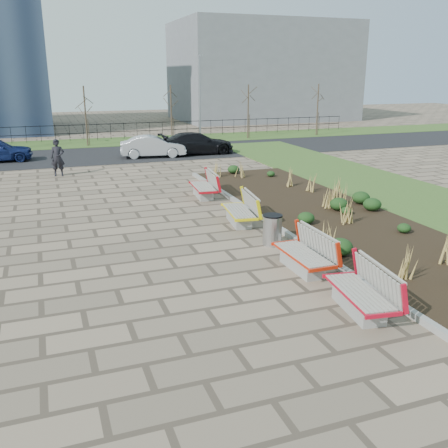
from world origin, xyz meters
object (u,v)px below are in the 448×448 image
object	(u,v)px
bench_d	(203,185)
litter_bin	(272,230)
bench_c	(239,209)
car_silver	(153,146)
car_black	(197,143)
pedestrian	(58,158)
bench_a	(359,290)
bench_b	(303,252)
lamp_east	(200,99)

from	to	relation	value
bench_d	litter_bin	world-z (taller)	bench_d
bench_c	bench_d	distance (m)	3.97
car_silver	car_black	size ratio (longest dim) A/B	0.84
pedestrian	bench_d	bearing A→B (deg)	-43.47
bench_c	litter_bin	distance (m)	2.36
litter_bin	car_silver	xyz separation A→B (m)	(0.12, 16.90, 0.21)
pedestrian	car_black	xyz separation A→B (m)	(8.38, 4.18, -0.21)
pedestrian	car_silver	size ratio (longest dim) A/B	0.47
bench_a	pedestrian	distance (m)	18.25
bench_d	bench_b	bearing A→B (deg)	-84.70
lamp_east	pedestrian	bearing A→B (deg)	-136.64
bench_b	bench_d	size ratio (longest dim) A/B	1.00
bench_d	bench_a	bearing A→B (deg)	-84.70
bench_c	bench_d	size ratio (longest dim) A/B	1.00
bench_b	bench_c	distance (m)	4.41
bench_a	car_black	xyz separation A→B (m)	(3.05, 21.63, 0.19)
bench_b	car_black	world-z (taller)	car_black
bench_d	litter_bin	size ratio (longest dim) A/B	2.34
bench_d	litter_bin	xyz separation A→B (m)	(0.12, -6.32, -0.05)
lamp_east	bench_a	bearing A→B (deg)	-100.41
bench_b	litter_bin	xyz separation A→B (m)	(0.12, 2.06, -0.05)
litter_bin	pedestrian	bearing A→B (deg)	112.86
car_silver	bench_c	bearing A→B (deg)	-173.19
bench_a	bench_b	xyz separation A→B (m)	(0.00, 2.47, 0.00)
bench_c	pedestrian	world-z (taller)	pedestrian
litter_bin	car_silver	size ratio (longest dim) A/B	0.23
bench_a	litter_bin	xyz separation A→B (m)	(0.12, 4.53, -0.05)
bench_b	bench_c	xyz separation A→B (m)	(0.00, 4.41, 0.00)
bench_c	bench_d	bearing A→B (deg)	97.69
bench_a	car_silver	distance (m)	21.43
bench_d	car_black	distance (m)	11.21
litter_bin	car_black	xyz separation A→B (m)	(2.93, 17.11, 0.24)
bench_a	pedestrian	world-z (taller)	pedestrian
litter_bin	car_black	bearing A→B (deg)	80.29
bench_a	car_black	bearing A→B (deg)	89.87
lamp_east	car_black	bearing A→B (deg)	-109.28
bench_d	lamp_east	distance (m)	17.29
bench_b	litter_bin	size ratio (longest dim) A/B	2.34
bench_a	bench_d	world-z (taller)	same
bench_a	litter_bin	distance (m)	4.53
bench_b	car_silver	bearing A→B (deg)	89.33
bench_c	car_black	size ratio (longest dim) A/B	0.46
bench_d	lamp_east	xyz separation A→B (m)	(5.00, 16.36, 2.54)
bench_a	lamp_east	xyz separation A→B (m)	(5.00, 27.21, 2.54)
lamp_east	bench_b	bearing A→B (deg)	-101.43
car_black	litter_bin	bearing A→B (deg)	170.05
car_black	lamp_east	size ratio (longest dim) A/B	0.77
litter_bin	pedestrian	size ratio (longest dim) A/B	0.50
bench_a	lamp_east	world-z (taller)	lamp_east
bench_d	car_black	size ratio (longest dim) A/B	0.46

